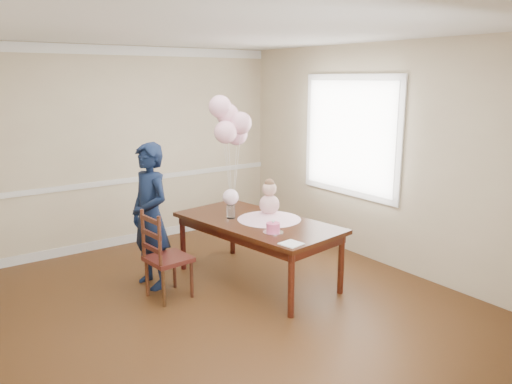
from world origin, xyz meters
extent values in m
cube|color=#351E0D|center=(0.00, 0.00, 0.00)|extent=(4.50, 5.00, 0.00)
cube|color=silver|center=(0.00, 0.00, 2.70)|extent=(4.50, 5.00, 0.02)
cube|color=#BEAD8C|center=(0.00, 2.50, 1.35)|extent=(4.50, 0.02, 2.70)
cube|color=#BEAD8C|center=(0.00, -2.50, 1.35)|extent=(4.50, 0.02, 2.70)
cube|color=#BEAD8C|center=(2.25, 0.00, 1.35)|extent=(0.02, 5.00, 2.70)
cube|color=silver|center=(0.00, 2.49, 0.90)|extent=(4.50, 0.02, 0.07)
cube|color=white|center=(0.00, 2.49, 2.63)|extent=(4.50, 0.02, 0.12)
cube|color=silver|center=(0.00, 2.49, 0.06)|extent=(4.50, 0.02, 0.12)
cube|color=silver|center=(2.23, 0.50, 1.55)|extent=(0.02, 1.66, 1.56)
cube|color=white|center=(2.21, 0.50, 1.55)|extent=(0.01, 1.50, 1.40)
cube|color=black|center=(0.64, 0.36, 0.69)|extent=(1.23, 2.03, 0.05)
cube|color=black|center=(0.64, 0.36, 0.62)|extent=(1.12, 1.92, 0.10)
cylinder|color=black|center=(0.38, -0.57, 0.33)|extent=(0.08, 0.08, 0.67)
cylinder|color=black|center=(1.17, -0.45, 0.33)|extent=(0.08, 0.08, 0.67)
cylinder|color=black|center=(0.12, 1.17, 0.33)|extent=(0.08, 0.08, 0.67)
cylinder|color=black|center=(0.91, 1.28, 0.33)|extent=(0.08, 0.08, 0.67)
cone|color=#FBB9D3|center=(0.79, 0.33, 0.76)|extent=(0.82, 0.82, 0.10)
sphere|color=pink|center=(0.79, 0.33, 0.89)|extent=(0.23, 0.23, 0.23)
sphere|color=#D0A38F|center=(0.79, 0.33, 1.07)|extent=(0.16, 0.16, 0.16)
sphere|color=brown|center=(0.79, 0.33, 1.13)|extent=(0.11, 0.11, 0.11)
cylinder|color=silver|center=(0.52, -0.10, 0.72)|extent=(0.24, 0.24, 0.01)
cylinder|color=#E44880|center=(0.52, -0.10, 0.77)|extent=(0.16, 0.16, 0.10)
sphere|color=silver|center=(0.52, -0.10, 0.83)|extent=(0.03, 0.03, 0.03)
sphere|color=silver|center=(0.54, -0.07, 0.83)|extent=(0.03, 0.03, 0.03)
cylinder|color=silver|center=(0.46, 0.62, 0.79)|extent=(0.11, 0.11, 0.15)
sphere|color=white|center=(0.46, 0.62, 0.96)|extent=(0.18, 0.18, 0.18)
cube|color=white|center=(0.43, -0.49, 0.72)|extent=(0.22, 0.22, 0.01)
cylinder|color=#B8B8BC|center=(0.66, 0.89, 0.72)|extent=(0.04, 0.04, 0.02)
sphere|color=#FFB4C9|center=(0.57, 0.88, 1.67)|extent=(0.27, 0.27, 0.27)
sphere|color=#E7A3B9|center=(0.76, 0.86, 1.76)|extent=(0.27, 0.27, 0.27)
sphere|color=#F5AEC1|center=(0.66, 0.99, 1.86)|extent=(0.27, 0.27, 0.27)
sphere|color=#F6AEC6|center=(0.57, 0.99, 1.96)|extent=(0.27, 0.27, 0.27)
sphere|color=#F8AFCE|center=(0.79, 0.99, 1.62)|extent=(0.27, 0.27, 0.27)
cylinder|color=silver|center=(0.61, 0.88, 1.13)|extent=(0.09, 0.02, 0.80)
cylinder|color=white|center=(0.71, 0.87, 1.17)|extent=(0.10, 0.04, 0.89)
cylinder|color=white|center=(0.66, 0.94, 1.22)|extent=(0.01, 0.09, 0.99)
cylinder|color=silver|center=(0.61, 0.94, 1.27)|extent=(0.09, 0.09, 1.08)
cylinder|color=white|center=(0.73, 0.94, 1.10)|extent=(0.12, 0.09, 0.74)
cube|color=#3A130F|center=(-0.37, 0.55, 0.42)|extent=(0.45, 0.45, 0.05)
cylinder|color=#331C0E|center=(-0.53, 0.36, 0.20)|extent=(0.04, 0.04, 0.41)
cylinder|color=black|center=(-0.19, 0.39, 0.20)|extent=(0.04, 0.04, 0.41)
cylinder|color=#3E1D11|center=(-0.56, 0.70, 0.20)|extent=(0.04, 0.04, 0.41)
cylinder|color=black|center=(-0.22, 0.73, 0.20)|extent=(0.04, 0.04, 0.41)
cylinder|color=#381A0F|center=(-0.55, 0.36, 0.70)|extent=(0.04, 0.04, 0.53)
cylinder|color=#3C1B10|center=(-0.58, 0.70, 0.70)|extent=(0.04, 0.04, 0.53)
cube|color=#33110E|center=(-0.56, 0.53, 0.58)|extent=(0.06, 0.38, 0.05)
cube|color=#33140D|center=(-0.56, 0.53, 0.74)|extent=(0.06, 0.38, 0.05)
cube|color=#37180F|center=(-0.56, 0.53, 0.89)|extent=(0.06, 0.38, 0.05)
imported|color=#0E1832|center=(-0.39, 0.94, 0.81)|extent=(0.45, 0.62, 1.61)
camera|label=1|loc=(-2.51, -4.01, 2.29)|focal=35.00mm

